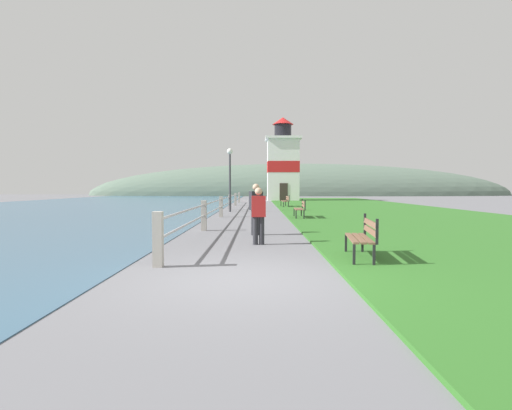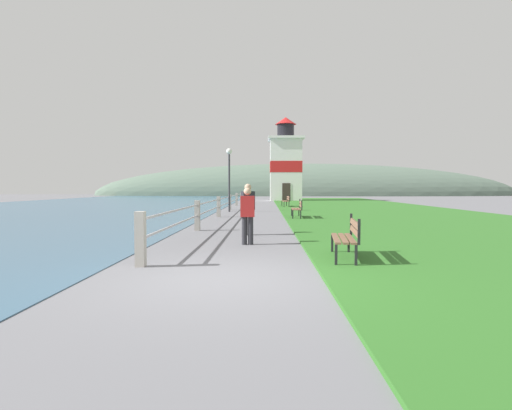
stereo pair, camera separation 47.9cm
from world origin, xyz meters
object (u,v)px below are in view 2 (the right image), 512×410
object	(u,v)px
park_bench_midway	(298,208)
person_by_railing	(248,207)
park_bench_far	(286,200)
person_strolling	(248,214)
lamp_post	(229,168)
park_bench_near	(348,235)
lighthouse	(286,165)

from	to	relation	value
park_bench_midway	person_by_railing	bearing A→B (deg)	74.58
park_bench_midway	park_bench_far	distance (m)	11.26
person_strolling	lamp_post	world-z (taller)	lamp_post
park_bench_far	lamp_post	distance (m)	7.43
park_bench_near	person_strolling	world-z (taller)	person_strolling
park_bench_near	lamp_post	xyz separation A→B (m)	(-3.97, 16.62, 2.20)
person_strolling	person_by_railing	bearing A→B (deg)	0.42
park_bench_far	lighthouse	distance (m)	15.61
park_bench_midway	lighthouse	size ratio (longest dim) A/B	0.20
person_by_railing	park_bench_near	bearing A→B (deg)	179.87
park_bench_near	lamp_post	bearing A→B (deg)	-69.76
park_bench_midway	lamp_post	world-z (taller)	lamp_post
park_bench_midway	lamp_post	bearing A→B (deg)	-51.94
park_bench_midway	lighthouse	bearing A→B (deg)	-89.43
park_bench_near	person_strolling	bearing A→B (deg)	-39.78
lighthouse	person_strolling	world-z (taller)	lighthouse
park_bench_midway	person_strolling	xyz separation A→B (m)	(-2.08, -8.98, 0.29)
park_bench_far	person_strolling	size ratio (longest dim) A/B	1.27
park_bench_far	lighthouse	xyz separation A→B (m)	(0.69, 15.18, 3.57)
park_bench_near	lamp_post	world-z (taller)	lamp_post
park_bench_near	park_bench_midway	distance (m)	11.29
lighthouse	lamp_post	bearing A→B (deg)	-102.25
person_by_railing	lamp_post	size ratio (longest dim) A/B	0.42
lamp_post	person_strolling	bearing A→B (deg)	-82.89
park_bench_near	park_bench_midway	xyz separation A→B (m)	(-0.11, 11.29, 0.00)
park_bench_near	park_bench_midway	world-z (taller)	same
park_bench_near	park_bench_far	xyz separation A→B (m)	(-0.07, 22.55, 0.00)
park_bench_midway	person_by_railing	size ratio (longest dim) A/B	1.14
person_strolling	person_by_railing	distance (m)	2.16
lighthouse	lamp_post	distance (m)	21.65
lighthouse	person_strolling	bearing A→B (deg)	-94.52
lighthouse	lamp_post	xyz separation A→B (m)	(-4.58, -21.12, -1.37)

